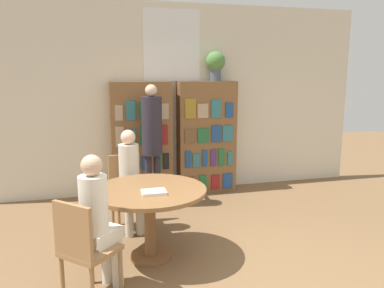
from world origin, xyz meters
name	(u,v)px	position (x,y,z in m)	size (l,w,h in m)	color
wall_back	(172,99)	(0.00, 3.31, 1.51)	(6.40, 0.07, 3.00)	beige
bookshelf_left	(142,140)	(-0.53, 3.12, 0.90)	(0.94, 0.34, 1.80)	brown
bookshelf_right	(206,137)	(0.53, 3.12, 0.90)	(0.94, 0.34, 1.80)	brown
flower_vase	(216,63)	(0.67, 3.12, 2.07)	(0.31, 0.31, 0.46)	#475166
reading_table	(150,201)	(-0.70, 1.04, 0.63)	(1.18, 1.18, 0.75)	brown
chair_near_camera	(83,246)	(-1.34, 0.37, 0.51)	(0.57, 0.57, 0.91)	olive
chair_left_side	(127,187)	(-0.86, 1.95, 0.51)	(0.46, 0.46, 0.91)	olive
seated_reader_left	(130,175)	(-0.83, 1.77, 0.71)	(0.30, 0.38, 1.26)	beige
seated_reader_right	(98,216)	(-1.22, 0.51, 0.71)	(0.39, 0.40, 1.26)	silver
librarian_standing	(152,133)	(-0.43, 2.62, 1.08)	(0.29, 0.56, 1.77)	#28232D
open_book_on_table	(154,192)	(-0.68, 0.86, 0.77)	(0.24, 0.18, 0.03)	silver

